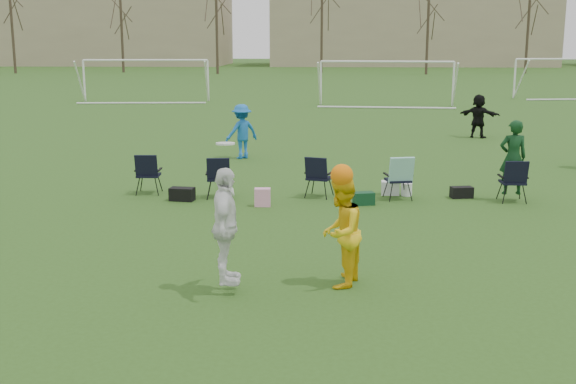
# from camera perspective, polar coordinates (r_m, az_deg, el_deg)

# --- Properties ---
(ground) EXTENTS (260.00, 260.00, 0.00)m
(ground) POSITION_cam_1_polar(r_m,az_deg,el_deg) (9.36, -1.89, -10.68)
(ground) COLOR #2D5119
(ground) RESTS_ON ground
(fielder_blue) EXTENTS (1.23, 1.14, 1.67)m
(fielder_blue) POSITION_cam_1_polar(r_m,az_deg,el_deg) (22.25, -3.68, 4.79)
(fielder_blue) COLOR blue
(fielder_blue) RESTS_ON ground
(fielder_black) EXTENTS (1.55, 1.13, 1.62)m
(fielder_black) POSITION_cam_1_polar(r_m,az_deg,el_deg) (27.89, 14.82, 5.83)
(fielder_black) COLOR black
(fielder_black) RESTS_ON ground
(center_contest) EXTENTS (2.30, 1.39, 2.19)m
(center_contest) POSITION_cam_1_polar(r_m,az_deg,el_deg) (10.47, 0.18, -2.87)
(center_contest) COLOR white
(center_contest) RESTS_ON ground
(sideline_setup) EXTENTS (9.06, 1.66, 1.84)m
(sideline_setup) POSITION_cam_1_polar(r_m,az_deg,el_deg) (16.66, 5.17, 1.34)
(sideline_setup) COLOR #0E3517
(sideline_setup) RESTS_ON ground
(goal_left) EXTENTS (7.39, 0.76, 2.46)m
(goal_left) POSITION_cam_1_polar(r_m,az_deg,el_deg) (43.98, -11.18, 9.56)
(goal_left) COLOR white
(goal_left) RESTS_ON ground
(goal_mid) EXTENTS (7.40, 0.63, 2.46)m
(goal_mid) POSITION_cam_1_polar(r_m,az_deg,el_deg) (40.77, 7.81, 9.50)
(goal_mid) COLOR white
(goal_mid) RESTS_ON ground
(goal_right) EXTENTS (7.35, 1.14, 2.46)m
(goal_right) POSITION_cam_1_polar(r_m,az_deg,el_deg) (49.06, 21.53, 9.19)
(goal_right) COLOR white
(goal_right) RESTS_ON ground
(tree_line) EXTENTS (110.28, 3.28, 11.40)m
(tree_line) POSITION_cam_1_polar(r_m,az_deg,el_deg) (78.47, 2.85, 13.05)
(tree_line) COLOR #382B21
(tree_line) RESTS_ON ground
(building_row) EXTENTS (126.00, 16.00, 13.00)m
(building_row) POSITION_cam_1_polar(r_m,az_deg,el_deg) (104.80, 6.60, 13.20)
(building_row) COLOR tan
(building_row) RESTS_ON ground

